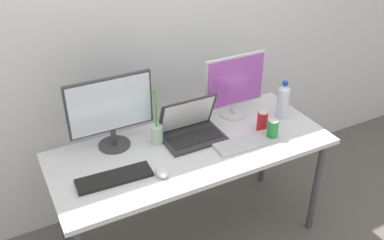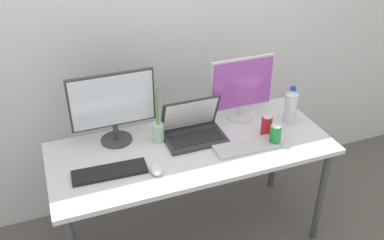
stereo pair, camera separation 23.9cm
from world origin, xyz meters
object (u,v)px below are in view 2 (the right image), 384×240
monitor_center (242,87)px  keyboard_main (247,146)px  monitor_left (113,105)px  keyboard_aux (110,172)px  mouse_by_keyboard (156,170)px  bamboo_vase (158,130)px  water_bottle (291,106)px  laptop_silver (193,129)px  soda_can_by_laptop (275,135)px  work_desk (192,156)px  soda_can_near_keyboard (267,125)px

monitor_center → keyboard_main: 0.40m
monitor_left → keyboard_aux: size_ratio=1.24×
mouse_by_keyboard → bamboo_vase: bearing=77.0°
monitor_left → mouse_by_keyboard: 0.46m
keyboard_aux → water_bottle: water_bottle is taller
keyboard_aux → keyboard_main: bearing=-0.5°
laptop_silver → soda_can_by_laptop: 0.48m
monitor_left → mouse_by_keyboard: size_ratio=5.24×
keyboard_aux → bamboo_vase: 0.40m
water_bottle → keyboard_aux: bearing=-174.4°
work_desk → soda_can_near_keyboard: (0.47, -0.04, 0.13)m
mouse_by_keyboard → keyboard_main: bearing=10.0°
keyboard_aux → soda_can_near_keyboard: bearing=5.5°
laptop_silver → soda_can_by_laptop: (0.42, -0.24, 0.00)m
laptop_silver → soda_can_near_keyboard: bearing=-17.0°
monitor_center → soda_can_by_laptop: 0.38m
monitor_left → soda_can_by_laptop: size_ratio=3.88×
bamboo_vase → keyboard_aux: bearing=-148.1°
monitor_center → mouse_by_keyboard: monitor_center is taller
keyboard_main → soda_can_by_laptop: bearing=-5.7°
monitor_left → bamboo_vase: size_ratio=1.37×
monitor_center → monitor_left: bearing=179.1°
laptop_silver → mouse_by_keyboard: size_ratio=3.83×
soda_can_by_laptop → bamboo_vase: bearing=156.5°
laptop_silver → bamboo_vase: size_ratio=1.00×
work_desk → monitor_left: size_ratio=3.35×
keyboard_aux → mouse_by_keyboard: (0.23, -0.08, 0.01)m
monitor_left → soda_can_near_keyboard: size_ratio=3.88×
bamboo_vase → laptop_silver: bearing=-8.9°
monitor_center → water_bottle: 0.33m
work_desk → soda_can_by_laptop: soda_can_by_laptop is taller
water_bottle → bamboo_vase: bearing=173.6°
monitor_center → laptop_silver: monitor_center is taller
work_desk → monitor_center: size_ratio=3.91×
work_desk → monitor_left: bearing=151.6°
work_desk → soda_can_by_laptop: size_ratio=13.01×
work_desk → bamboo_vase: bearing=142.3°
keyboard_aux → soda_can_near_keyboard: soda_can_near_keyboard is taller
work_desk → keyboard_aux: size_ratio=4.14×
mouse_by_keyboard → water_bottle: (0.93, 0.20, 0.10)m
soda_can_by_laptop → keyboard_aux: bearing=176.1°
mouse_by_keyboard → bamboo_vase: size_ratio=0.26×
keyboard_main → water_bottle: (0.38, 0.16, 0.11)m
laptop_silver → keyboard_main: bearing=-41.1°
laptop_silver → water_bottle: 0.63m
mouse_by_keyboard → water_bottle: size_ratio=0.37×
soda_can_by_laptop → bamboo_vase: size_ratio=0.35×
monitor_left → soda_can_near_keyboard: monitor_left is taller
water_bottle → bamboo_vase: (-0.83, 0.09, -0.04)m
monitor_left → bamboo_vase: bearing=-20.6°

